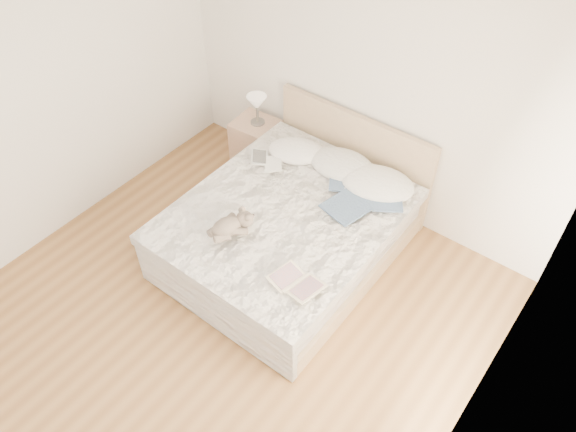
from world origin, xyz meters
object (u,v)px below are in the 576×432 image
Objects in this scene: childrens_book at (296,283)px; table_lamp at (257,104)px; teddy_bear at (227,232)px; nightstand at (256,144)px; bed at (292,228)px; photo_book at (266,161)px.

table_lamp is at bearing 148.17° from childrens_book.
childrens_book is 1.18× the size of teddy_bear.
nightstand is 2.23m from childrens_book.
teddy_bear is at bearing -107.74° from bed.
nightstand is at bearing -138.60° from table_lamp.
childrens_book is (1.64, -1.46, 0.35)m from nightstand.
photo_book is (0.54, -0.48, 0.35)m from nightstand.
nightstand is (-1.08, 0.78, -0.03)m from bed.
childrens_book is at bearing 11.79° from teddy_bear.
childrens_book is (1.62, -1.48, -0.16)m from table_lamp.
teddy_bear reaches higher than photo_book.
bed is 6.36× the size of teddy_bear.
bed reaches higher than nightstand.
nightstand is 1.70m from teddy_bear.
teddy_bear is at bearing -108.22° from photo_book.
table_lamp is at bearing 143.00° from bed.
photo_book is at bearing -41.53° from nightstand.
nightstand is at bearing 138.61° from teddy_bear.
photo_book is at bearing 150.49° from bed.
childrens_book is 0.76m from teddy_bear.
childrens_book is at bearing -42.39° from table_lamp.
nightstand is 1.66× the size of teddy_bear.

